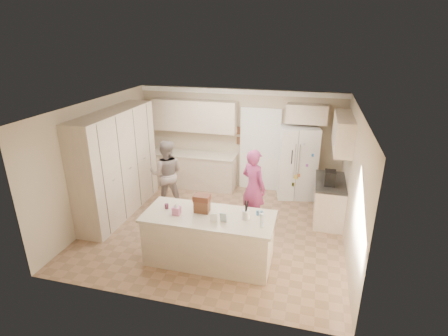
% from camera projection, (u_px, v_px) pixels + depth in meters
% --- Properties ---
extents(floor, '(5.20, 4.60, 0.02)m').
position_uv_depth(floor, '(215.00, 229.00, 7.41)').
color(floor, '#947154').
rests_on(floor, ground).
extents(ceiling, '(5.20, 4.60, 0.02)m').
position_uv_depth(ceiling, '(214.00, 106.00, 6.46)').
color(ceiling, white).
rests_on(ceiling, wall_back).
extents(wall_back, '(5.20, 0.02, 2.60)m').
position_uv_depth(wall_back, '(239.00, 139.00, 9.02)').
color(wall_back, '#BFAE91').
rests_on(wall_back, ground).
extents(wall_front, '(5.20, 0.02, 2.60)m').
position_uv_depth(wall_front, '(169.00, 231.00, 4.85)').
color(wall_front, '#BFAE91').
rests_on(wall_front, ground).
extents(wall_left, '(0.02, 4.60, 2.60)m').
position_uv_depth(wall_left, '(99.00, 160.00, 7.55)').
color(wall_left, '#BFAE91').
rests_on(wall_left, ground).
extents(wall_right, '(0.02, 4.60, 2.60)m').
position_uv_depth(wall_right, '(353.00, 185.00, 6.32)').
color(wall_right, '#BFAE91').
rests_on(wall_right, ground).
extents(crown_back, '(5.20, 0.08, 0.12)m').
position_uv_depth(crown_back, '(240.00, 92.00, 8.53)').
color(crown_back, white).
rests_on(crown_back, wall_back).
extents(pantry_bank, '(0.60, 2.60, 2.35)m').
position_uv_depth(pantry_bank, '(117.00, 164.00, 7.70)').
color(pantry_bank, '#C2AF9B').
rests_on(pantry_bank, floor).
extents(back_base_cab, '(2.20, 0.60, 0.88)m').
position_uv_depth(back_base_cab, '(194.00, 170.00, 9.32)').
color(back_base_cab, '#C2AF9B').
rests_on(back_base_cab, floor).
extents(back_countertop, '(2.24, 0.63, 0.04)m').
position_uv_depth(back_countertop, '(194.00, 154.00, 9.15)').
color(back_countertop, beige).
rests_on(back_countertop, back_base_cab).
extents(back_upper_cab, '(2.20, 0.35, 0.80)m').
position_uv_depth(back_upper_cab, '(194.00, 116.00, 8.91)').
color(back_upper_cab, '#C2AF9B').
rests_on(back_upper_cab, wall_back).
extents(doorway_opening, '(0.90, 0.06, 2.10)m').
position_uv_depth(doorway_opening, '(260.00, 151.00, 8.96)').
color(doorway_opening, black).
rests_on(doorway_opening, floor).
extents(doorway_casing, '(1.02, 0.03, 2.22)m').
position_uv_depth(doorway_casing, '(260.00, 151.00, 8.92)').
color(doorway_casing, white).
rests_on(doorway_casing, floor).
extents(wall_frame_upper, '(0.15, 0.02, 0.20)m').
position_uv_depth(wall_frame_upper, '(240.00, 130.00, 8.89)').
color(wall_frame_upper, brown).
rests_on(wall_frame_upper, wall_back).
extents(wall_frame_lower, '(0.15, 0.02, 0.20)m').
position_uv_depth(wall_frame_lower, '(240.00, 141.00, 8.99)').
color(wall_frame_lower, brown).
rests_on(wall_frame_lower, wall_back).
extents(refrigerator, '(1.01, 0.85, 1.80)m').
position_uv_depth(refrigerator, '(297.00, 162.00, 8.59)').
color(refrigerator, white).
rests_on(refrigerator, floor).
extents(fridge_seam, '(0.02, 0.02, 1.78)m').
position_uv_depth(fridge_seam, '(296.00, 167.00, 8.27)').
color(fridge_seam, gray).
rests_on(fridge_seam, refrigerator).
extents(fridge_dispenser, '(0.22, 0.03, 0.35)m').
position_uv_depth(fridge_dispenser, '(288.00, 157.00, 8.22)').
color(fridge_dispenser, black).
rests_on(fridge_dispenser, refrigerator).
extents(fridge_handle_l, '(0.02, 0.02, 0.85)m').
position_uv_depth(fridge_handle_l, '(295.00, 161.00, 8.21)').
color(fridge_handle_l, silver).
rests_on(fridge_handle_l, refrigerator).
extents(fridge_handle_r, '(0.02, 0.02, 0.85)m').
position_uv_depth(fridge_handle_r, '(299.00, 162.00, 8.19)').
color(fridge_handle_r, silver).
rests_on(fridge_handle_r, refrigerator).
extents(over_fridge_cab, '(0.95, 0.35, 0.45)m').
position_uv_depth(over_fridge_cab, '(307.00, 114.00, 8.18)').
color(over_fridge_cab, '#C2AF9B').
rests_on(over_fridge_cab, wall_back).
extents(right_base_cab, '(0.60, 1.20, 0.88)m').
position_uv_depth(right_base_cab, '(329.00, 201.00, 7.61)').
color(right_base_cab, '#C2AF9B').
rests_on(right_base_cab, floor).
extents(right_countertop, '(0.63, 1.24, 0.04)m').
position_uv_depth(right_countertop, '(331.00, 182.00, 7.45)').
color(right_countertop, '#2D2B28').
rests_on(right_countertop, right_base_cab).
extents(right_upper_cab, '(0.35, 1.50, 0.70)m').
position_uv_depth(right_upper_cab, '(343.00, 132.00, 7.22)').
color(right_upper_cab, '#C2AF9B').
rests_on(right_upper_cab, wall_right).
extents(coffee_maker, '(0.22, 0.28, 0.30)m').
position_uv_depth(coffee_maker, '(330.00, 178.00, 7.21)').
color(coffee_maker, black).
rests_on(coffee_maker, right_countertop).
extents(island_base, '(2.20, 0.90, 0.88)m').
position_uv_depth(island_base, '(209.00, 239.00, 6.21)').
color(island_base, '#C2AF9B').
rests_on(island_base, floor).
extents(island_top, '(2.28, 0.96, 0.05)m').
position_uv_depth(island_top, '(209.00, 217.00, 6.04)').
color(island_top, beige).
rests_on(island_top, island_base).
extents(utensil_crock, '(0.13, 0.13, 0.15)m').
position_uv_depth(utensil_crock, '(246.00, 215.00, 5.90)').
color(utensil_crock, white).
rests_on(utensil_crock, island_top).
extents(tissue_box, '(0.13, 0.13, 0.14)m').
position_uv_depth(tissue_box, '(176.00, 211.00, 6.04)').
color(tissue_box, '#CB6B9E').
rests_on(tissue_box, island_top).
extents(tissue_plume, '(0.08, 0.08, 0.08)m').
position_uv_depth(tissue_plume, '(176.00, 205.00, 6.00)').
color(tissue_plume, white).
rests_on(tissue_plume, tissue_box).
extents(dollhouse_body, '(0.26, 0.18, 0.22)m').
position_uv_depth(dollhouse_body, '(202.00, 206.00, 6.12)').
color(dollhouse_body, brown).
rests_on(dollhouse_body, island_top).
extents(dollhouse_roof, '(0.28, 0.20, 0.10)m').
position_uv_depth(dollhouse_roof, '(202.00, 198.00, 6.06)').
color(dollhouse_roof, '#592D1E').
rests_on(dollhouse_roof, dollhouse_body).
extents(jam_jar, '(0.07, 0.07, 0.09)m').
position_uv_depth(jam_jar, '(167.00, 206.00, 6.25)').
color(jam_jar, '#59263F').
rests_on(jam_jar, island_top).
extents(greeting_card_a, '(0.12, 0.06, 0.16)m').
position_uv_depth(greeting_card_a, '(214.00, 218.00, 5.79)').
color(greeting_card_a, white).
rests_on(greeting_card_a, island_top).
extents(greeting_card_b, '(0.12, 0.05, 0.16)m').
position_uv_depth(greeting_card_b, '(223.00, 217.00, 5.80)').
color(greeting_card_b, silver).
rests_on(greeting_card_b, island_top).
extents(water_bottle, '(0.07, 0.07, 0.24)m').
position_uv_depth(water_bottle, '(262.00, 220.00, 5.63)').
color(water_bottle, silver).
rests_on(water_bottle, island_top).
extents(shaker_salt, '(0.05, 0.05, 0.09)m').
position_uv_depth(shaker_salt, '(258.00, 213.00, 6.02)').
color(shaker_salt, teal).
rests_on(shaker_salt, island_top).
extents(shaker_pepper, '(0.05, 0.05, 0.09)m').
position_uv_depth(shaker_pepper, '(262.00, 213.00, 6.00)').
color(shaker_pepper, teal).
rests_on(shaker_pepper, island_top).
extents(teen_boy, '(0.93, 0.81, 1.61)m').
position_uv_depth(teen_boy, '(167.00, 174.00, 8.13)').
color(teen_boy, '#9C9593').
rests_on(teen_boy, floor).
extents(teen_girl, '(0.73, 0.66, 1.67)m').
position_uv_depth(teen_girl, '(254.00, 187.00, 7.36)').
color(teen_girl, '#AE3B66').
rests_on(teen_girl, floor).
extents(fridge_magnets, '(0.76, 0.02, 1.44)m').
position_uv_depth(fridge_magnets, '(296.00, 167.00, 8.26)').
color(fridge_magnets, tan).
rests_on(fridge_magnets, refrigerator).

